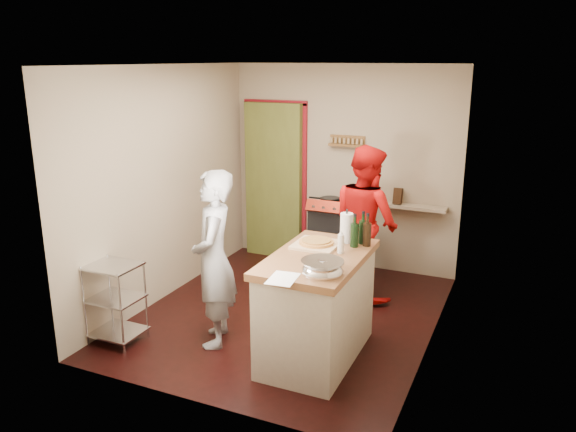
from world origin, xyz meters
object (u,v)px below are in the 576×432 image
object	(u,v)px
stove	(337,238)
island	(317,304)
wire_shelving	(115,299)
person_red	(366,222)
person_stripe	(214,259)

from	to	relation	value
stove	island	xyz separation A→B (m)	(0.54, -2.11, 0.07)
wire_shelving	island	world-z (taller)	island
island	person_red	world-z (taller)	person_red
stove	person_stripe	distance (m)	2.31
island	person_stripe	size ratio (longest dim) A/B	0.85
stove	person_stripe	xyz separation A→B (m)	(-0.45, -2.24, 0.40)
island	person_red	distance (m)	1.59
island	wire_shelving	bearing A→B (deg)	-164.53
wire_shelving	person_stripe	bearing A→B (deg)	23.82
wire_shelving	person_stripe	xyz separation A→B (m)	(0.88, 0.39, 0.41)
person_red	person_stripe	bearing A→B (deg)	97.97
wire_shelving	person_stripe	size ratio (longest dim) A/B	0.47
stove	wire_shelving	world-z (taller)	stove
island	person_stripe	world-z (taller)	person_stripe
stove	person_red	size ratio (longest dim) A/B	0.57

